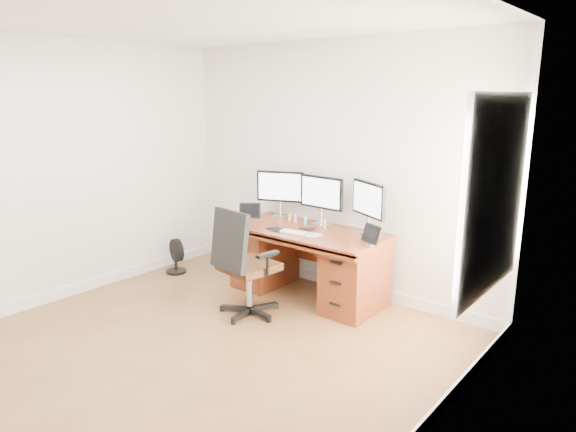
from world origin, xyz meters
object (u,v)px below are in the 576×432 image
Objects in this scene: monitor_center at (321,194)px; desk at (308,260)px; keyboard at (294,232)px; office_chair at (245,281)px; floor_fan at (176,257)px.

desk is at bearing -87.13° from monitor_center.
desk is at bearing 78.71° from keyboard.
monitor_center is at bearing 90.02° from desk.
keyboard is at bearing -94.43° from desk.
desk is 0.80m from office_chair.
floor_fan is at bearing 173.92° from office_chair.
floor_fan is at bearing -165.93° from desk.
monitor_center is at bearing 87.77° from office_chair.
office_chair is 1.97× the size of monitor_center.
monitor_center reaches higher than office_chair.
keyboard is at bearing 82.02° from office_chair.
monitor_center reaches higher than desk.
desk is at bearing 84.96° from office_chair.
keyboard is (-0.02, -0.46, -0.33)m from monitor_center.
office_chair is 2.55× the size of floor_fan.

